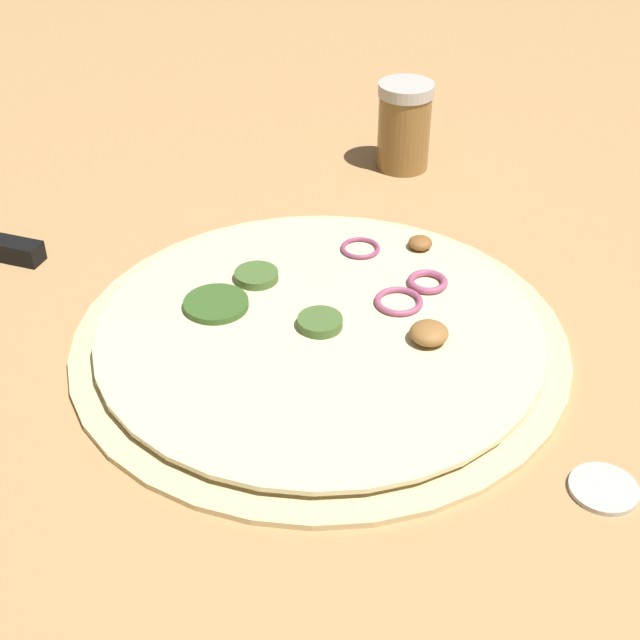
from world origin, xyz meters
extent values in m
plane|color=tan|center=(0.00, 0.00, 0.00)|extent=(3.00, 3.00, 0.00)
cylinder|color=beige|center=(0.00, 0.00, 0.00)|extent=(0.38, 0.38, 0.01)
cylinder|color=beige|center=(0.00, 0.00, 0.01)|extent=(0.34, 0.34, 0.00)
cylinder|color=#385B23|center=(0.08, -0.01, 0.02)|extent=(0.05, 0.05, 0.01)
cylinder|color=#47662D|center=(0.00, 0.00, 0.02)|extent=(0.03, 0.03, 0.01)
torus|color=#934266|center=(-0.01, -0.12, 0.02)|extent=(0.03, 0.03, 0.00)
ellipsoid|color=brown|center=(-0.06, -0.13, 0.02)|extent=(0.02, 0.02, 0.01)
ellipsoid|color=#996633|center=(-0.08, 0.00, 0.02)|extent=(0.03, 0.03, 0.01)
torus|color=#A34C70|center=(-0.05, -0.04, 0.02)|extent=(0.04, 0.04, 0.00)
torus|color=#A34C70|center=(-0.07, -0.08, 0.02)|extent=(0.03, 0.03, 0.01)
cylinder|color=#47662D|center=(0.06, -0.05, 0.02)|extent=(0.04, 0.04, 0.01)
cylinder|color=olive|center=(-0.02, -0.31, 0.04)|extent=(0.05, 0.05, 0.08)
cylinder|color=beige|center=(-0.02, -0.31, 0.08)|extent=(0.06, 0.06, 0.01)
cylinder|color=beige|center=(-0.21, 0.11, 0.00)|extent=(0.04, 0.04, 0.01)
camera|label=1|loc=(-0.12, 0.53, 0.41)|focal=50.00mm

